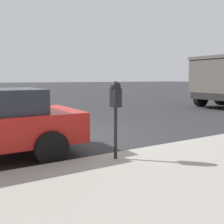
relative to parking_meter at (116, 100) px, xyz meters
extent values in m
plane|color=#2B2B2D|center=(2.56, -0.59, -1.21)|extent=(220.00, 220.00, 0.00)
cylinder|color=black|center=(0.00, 0.00, -0.61)|extent=(0.06, 0.06, 0.96)
cube|color=black|center=(0.00, 0.00, 0.04)|extent=(0.20, 0.14, 0.34)
sphere|color=black|center=(0.00, 0.00, 0.25)|extent=(0.19, 0.19, 0.19)
cube|color=#19389E|center=(0.11, 0.00, 0.00)|extent=(0.01, 0.11, 0.12)
cube|color=black|center=(0.11, 0.00, 0.12)|extent=(0.01, 0.10, 0.08)
cylinder|color=black|center=(0.64, 1.01, -0.89)|extent=(0.22, 0.64, 0.64)
cylinder|color=black|center=(2.47, 1.01, -0.89)|extent=(0.22, 0.64, 0.64)
cylinder|color=black|center=(6.33, -11.60, -0.69)|extent=(0.33, 1.05, 1.04)
cylinder|color=black|center=(6.27, -9.74, -0.69)|extent=(0.33, 1.05, 1.04)
camera|label=1|loc=(-4.02, 2.50, 0.39)|focal=42.00mm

